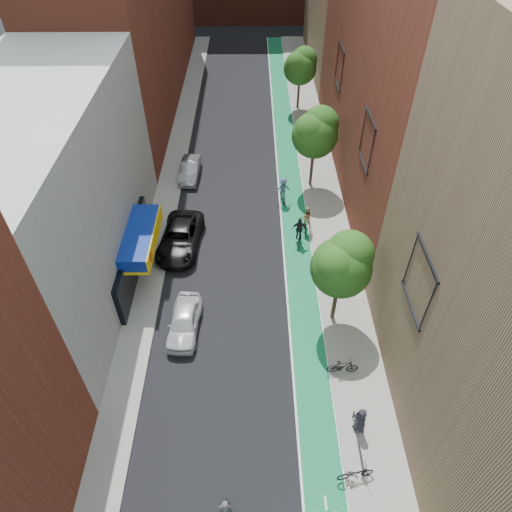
{
  "coord_description": "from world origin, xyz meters",
  "views": [
    {
      "loc": [
        0.86,
        -7.33,
        21.75
      ],
      "look_at": [
        1.05,
        13.98,
        1.5
      ],
      "focal_mm": 32.0,
      "sensor_mm": 36.0,
      "label": 1
    }
  ],
  "objects_px": {
    "cyclist_lane_near": "(306,221)",
    "pedestrian": "(360,420)",
    "parked_car_silver": "(190,170)",
    "cyclist_lane_far": "(283,191)",
    "parked_car_black": "(180,238)",
    "cyclist_lane_mid": "(299,234)",
    "parked_car_white": "(184,321)"
  },
  "relations": [
    {
      "from": "parked_car_black",
      "to": "cyclist_lane_near",
      "type": "bearing_deg",
      "value": 15.14
    },
    {
      "from": "parked_car_black",
      "to": "cyclist_lane_far",
      "type": "height_order",
      "value": "cyclist_lane_far"
    },
    {
      "from": "parked_car_black",
      "to": "cyclist_lane_far",
      "type": "relative_size",
      "value": 2.66
    },
    {
      "from": "parked_car_black",
      "to": "parked_car_silver",
      "type": "height_order",
      "value": "parked_car_black"
    },
    {
      "from": "parked_car_silver",
      "to": "cyclist_lane_far",
      "type": "height_order",
      "value": "cyclist_lane_far"
    },
    {
      "from": "cyclist_lane_near",
      "to": "pedestrian",
      "type": "xyz_separation_m",
      "value": [
        1.26,
        -15.18,
        0.02
      ]
    },
    {
      "from": "parked_car_silver",
      "to": "cyclist_lane_far",
      "type": "bearing_deg",
      "value": -23.6
    },
    {
      "from": "cyclist_lane_mid",
      "to": "cyclist_lane_far",
      "type": "bearing_deg",
      "value": -71.9
    },
    {
      "from": "cyclist_lane_far",
      "to": "cyclist_lane_mid",
      "type": "bearing_deg",
      "value": 88.66
    },
    {
      "from": "parked_car_silver",
      "to": "cyclist_lane_far",
      "type": "relative_size",
      "value": 1.94
    },
    {
      "from": "cyclist_lane_far",
      "to": "parked_car_silver",
      "type": "bearing_deg",
      "value": -37.16
    },
    {
      "from": "cyclist_lane_near",
      "to": "cyclist_lane_far",
      "type": "height_order",
      "value": "cyclist_lane_near"
    },
    {
      "from": "parked_car_black",
      "to": "cyclist_lane_far",
      "type": "bearing_deg",
      "value": 39.98
    },
    {
      "from": "pedestrian",
      "to": "parked_car_black",
      "type": "bearing_deg",
      "value": -166.23
    },
    {
      "from": "parked_car_white",
      "to": "cyclist_lane_near",
      "type": "relative_size",
      "value": 1.94
    },
    {
      "from": "parked_car_black",
      "to": "cyclist_lane_far",
      "type": "xyz_separation_m",
      "value": [
        7.42,
        5.19,
        0.21
      ]
    },
    {
      "from": "cyclist_lane_near",
      "to": "pedestrian",
      "type": "distance_m",
      "value": 15.23
    },
    {
      "from": "parked_car_white",
      "to": "pedestrian",
      "type": "xyz_separation_m",
      "value": [
        9.13,
        -6.27,
        0.27
      ]
    },
    {
      "from": "parked_car_black",
      "to": "pedestrian",
      "type": "distance_m",
      "value": 16.98
    },
    {
      "from": "cyclist_lane_near",
      "to": "cyclist_lane_far",
      "type": "distance_m",
      "value": 3.9
    },
    {
      "from": "cyclist_lane_near",
      "to": "pedestrian",
      "type": "height_order",
      "value": "cyclist_lane_near"
    },
    {
      "from": "parked_car_silver",
      "to": "pedestrian",
      "type": "bearing_deg",
      "value": -63.52
    },
    {
      "from": "parked_car_white",
      "to": "parked_car_silver",
      "type": "bearing_deg",
      "value": 97.63
    },
    {
      "from": "cyclist_lane_mid",
      "to": "pedestrian",
      "type": "relative_size",
      "value": 1.3
    },
    {
      "from": "cyclist_lane_mid",
      "to": "pedestrian",
      "type": "bearing_deg",
      "value": 105.07
    },
    {
      "from": "parked_car_white",
      "to": "parked_car_black",
      "type": "relative_size",
      "value": 0.74
    },
    {
      "from": "parked_car_black",
      "to": "pedestrian",
      "type": "bearing_deg",
      "value": -48.12
    },
    {
      "from": "parked_car_white",
      "to": "cyclist_lane_mid",
      "type": "distance_m",
      "value": 10.54
    },
    {
      "from": "parked_car_white",
      "to": "parked_car_black",
      "type": "distance_m",
      "value": 7.39
    },
    {
      "from": "cyclist_lane_mid",
      "to": "pedestrian",
      "type": "distance_m",
      "value": 14.01
    },
    {
      "from": "parked_car_silver",
      "to": "cyclist_lane_far",
      "type": "distance_m",
      "value": 8.4
    },
    {
      "from": "cyclist_lane_near",
      "to": "parked_car_silver",
      "type": "bearing_deg",
      "value": -32.36
    }
  ]
}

